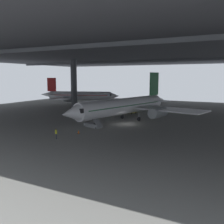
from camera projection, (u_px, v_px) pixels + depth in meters
ground_plane at (126, 124)px, 50.22m from camera, size 110.00×110.00×0.00m
hangar_structure at (149, 53)px, 60.23m from camera, size 121.00×99.00×16.05m
airplane_main at (125, 106)px, 53.39m from camera, size 32.63×33.15×10.63m
boarding_stairs at (93, 123)px, 47.16m from camera, size 4.25×2.36×4.48m
crew_worker_near_nose at (56, 133)px, 38.03m from camera, size 0.42×0.41×1.65m
crew_worker_by_stairs at (95, 120)px, 49.30m from camera, size 0.34×0.52×1.70m
airplane_distant at (78, 96)px, 86.75m from camera, size 27.52×27.32×9.23m
traffic_cone_orange at (79, 132)px, 41.81m from camera, size 0.36×0.36×0.60m
baggage_tug at (132, 112)px, 64.45m from camera, size 1.93×2.49×0.90m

